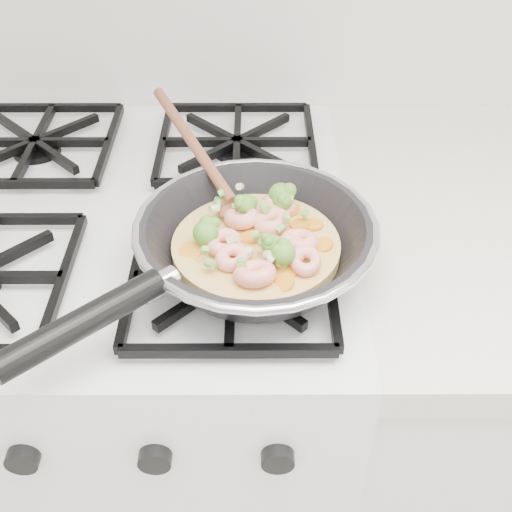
{
  "coord_description": "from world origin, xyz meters",
  "views": [
    {
      "loc": [
        0.18,
        1.01,
        1.4
      ],
      "look_at": [
        0.18,
        1.57,
        0.93
      ],
      "focal_mm": 45.08,
      "sensor_mm": 36.0,
      "label": 1
    }
  ],
  "objects": [
    {
      "name": "skillet",
      "position": [
        0.17,
        1.57,
        0.95
      ],
      "size": [
        0.37,
        0.48,
        0.09
      ],
      "rotation": [
        0.0,
        0.0,
        -0.1
      ],
      "color": "black",
      "rests_on": "stove"
    },
    {
      "name": "stove",
      "position": [
        0.0,
        1.7,
        0.46
      ],
      "size": [
        0.6,
        0.6,
        0.92
      ],
      "color": "white",
      "rests_on": "ground"
    }
  ]
}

